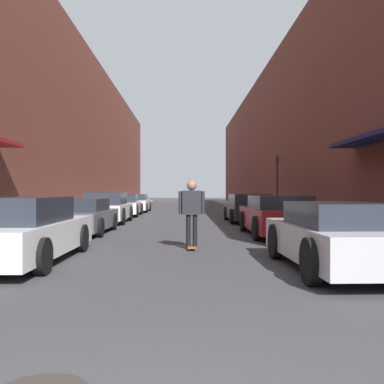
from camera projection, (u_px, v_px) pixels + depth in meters
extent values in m
plane|color=#38383A|center=(181.00, 215.00, 24.86)|extent=(127.55, 127.55, 0.00)
cube|color=gray|center=(111.00, 210.00, 30.57)|extent=(1.80, 57.98, 0.12)
cube|color=gray|center=(252.00, 210.00, 30.74)|extent=(1.80, 57.98, 0.12)
cube|color=brown|center=(70.00, 136.00, 30.51)|extent=(4.00, 57.98, 10.74)
cube|color=brown|center=(292.00, 139.00, 30.78)|extent=(4.00, 57.98, 10.25)
cube|color=#141947|center=(376.00, 138.00, 11.90)|extent=(1.00, 4.80, 0.12)
cube|color=silver|center=(22.00, 237.00, 8.52)|extent=(1.79, 4.49, 0.62)
cube|color=#232833|center=(18.00, 210.00, 8.29)|extent=(1.56, 2.34, 0.50)
cylinder|color=black|center=(8.00, 238.00, 9.89)|extent=(0.18, 0.64, 0.64)
cylinder|color=black|center=(82.00, 238.00, 9.92)|extent=(0.18, 0.64, 0.64)
cylinder|color=black|center=(42.00, 256.00, 7.15)|extent=(0.18, 0.64, 0.64)
cube|color=#515459|center=(82.00, 220.00, 14.22)|extent=(1.79, 4.05, 0.58)
cube|color=#232833|center=(80.00, 205.00, 14.01)|extent=(1.55, 2.12, 0.40)
cylinder|color=black|center=(67.00, 222.00, 15.45)|extent=(0.18, 0.61, 0.61)
cylinder|color=black|center=(114.00, 222.00, 15.48)|extent=(0.18, 0.61, 0.61)
cylinder|color=black|center=(44.00, 228.00, 12.96)|extent=(0.18, 0.61, 0.61)
cylinder|color=black|center=(100.00, 227.00, 12.98)|extent=(0.18, 0.61, 0.61)
cube|color=silver|center=(107.00, 211.00, 18.95)|extent=(1.77, 4.06, 0.62)
cube|color=#232833|center=(106.00, 199.00, 18.75)|extent=(1.56, 2.11, 0.53)
cylinder|color=black|center=(93.00, 213.00, 20.19)|extent=(0.18, 0.71, 0.71)
cylinder|color=black|center=(130.00, 213.00, 20.22)|extent=(0.18, 0.71, 0.71)
cylinder|color=black|center=(80.00, 216.00, 17.68)|extent=(0.18, 0.71, 0.71)
cylinder|color=black|center=(122.00, 216.00, 17.71)|extent=(0.18, 0.71, 0.71)
cube|color=silver|center=(124.00, 207.00, 24.14)|extent=(1.82, 4.08, 0.60)
cube|color=#232833|center=(123.00, 198.00, 23.94)|extent=(1.56, 2.14, 0.43)
cylinder|color=black|center=(113.00, 209.00, 25.38)|extent=(0.18, 0.68, 0.68)
cylinder|color=black|center=(141.00, 209.00, 25.41)|extent=(0.18, 0.68, 0.68)
cylinder|color=black|center=(105.00, 211.00, 22.87)|extent=(0.18, 0.68, 0.68)
cylinder|color=black|center=(136.00, 211.00, 22.90)|extent=(0.18, 0.68, 0.68)
cube|color=silver|center=(134.00, 205.00, 28.98)|extent=(1.97, 4.20, 0.63)
cube|color=#232833|center=(133.00, 197.00, 28.77)|extent=(1.73, 2.19, 0.40)
cylinder|color=black|center=(123.00, 207.00, 30.26)|extent=(0.18, 0.61, 0.61)
cylinder|color=black|center=(150.00, 207.00, 30.29)|extent=(0.18, 0.61, 0.61)
cylinder|color=black|center=(117.00, 208.00, 27.66)|extent=(0.18, 0.61, 0.61)
cylinder|color=black|center=(146.00, 208.00, 27.70)|extent=(0.18, 0.61, 0.61)
cube|color=#B7B7BC|center=(340.00, 242.00, 7.65)|extent=(1.87, 4.11, 0.61)
cube|color=#232833|center=(344.00, 214.00, 7.45)|extent=(1.63, 2.15, 0.41)
cylinder|color=black|center=(275.00, 241.00, 8.91)|extent=(0.18, 0.72, 0.72)
cylinder|color=black|center=(360.00, 241.00, 8.94)|extent=(0.18, 0.72, 0.72)
cylinder|color=black|center=(311.00, 261.00, 6.37)|extent=(0.18, 0.72, 0.72)
cube|color=maroon|center=(277.00, 219.00, 13.56)|extent=(1.84, 4.53, 0.67)
cube|color=#232833|center=(279.00, 202.00, 13.33)|extent=(1.62, 2.36, 0.40)
cylinder|color=black|center=(243.00, 221.00, 14.94)|extent=(0.18, 0.70, 0.70)
cylinder|color=black|center=(294.00, 221.00, 14.97)|extent=(0.18, 0.70, 0.70)
cylinder|color=black|center=(257.00, 228.00, 12.14)|extent=(0.18, 0.70, 0.70)
cylinder|color=black|center=(319.00, 228.00, 12.17)|extent=(0.18, 0.70, 0.70)
cube|color=#232326|center=(248.00, 211.00, 19.49)|extent=(1.91, 4.24, 0.62)
cube|color=#232833|center=(249.00, 199.00, 19.28)|extent=(1.65, 2.22, 0.47)
cylinder|color=black|center=(226.00, 213.00, 20.78)|extent=(0.18, 0.64, 0.64)
cylinder|color=black|center=(263.00, 213.00, 20.81)|extent=(0.18, 0.64, 0.64)
cylinder|color=black|center=(232.00, 217.00, 18.17)|extent=(0.18, 0.64, 0.64)
cylinder|color=black|center=(274.00, 217.00, 18.20)|extent=(0.18, 0.64, 0.64)
cube|color=brown|center=(192.00, 246.00, 10.36)|extent=(0.20, 0.78, 0.02)
cylinder|color=beige|center=(188.00, 247.00, 10.60)|extent=(0.03, 0.06, 0.06)
cylinder|color=beige|center=(195.00, 247.00, 10.61)|extent=(0.03, 0.06, 0.06)
cylinder|color=beige|center=(189.00, 249.00, 10.11)|extent=(0.03, 0.06, 0.06)
cylinder|color=beige|center=(195.00, 249.00, 10.11)|extent=(0.03, 0.06, 0.06)
cylinder|color=black|center=(188.00, 230.00, 10.35)|extent=(0.11, 0.11, 0.76)
cylinder|color=black|center=(195.00, 230.00, 10.36)|extent=(0.11, 0.11, 0.76)
cube|color=#232328|center=(192.00, 203.00, 10.35)|extent=(0.46, 0.20, 0.59)
sphere|color=#8C664C|center=(192.00, 185.00, 10.35)|extent=(0.24, 0.24, 0.24)
cylinder|color=#232328|center=(180.00, 203.00, 10.35)|extent=(0.09, 0.09, 0.55)
cylinder|color=#232328|center=(203.00, 203.00, 10.36)|extent=(0.09, 0.09, 0.55)
cylinder|color=#2D2D2D|center=(277.00, 185.00, 23.13)|extent=(0.10, 0.10, 3.23)
cube|color=#332D0F|center=(277.00, 159.00, 23.12)|extent=(0.16, 0.16, 0.45)
sphere|color=red|center=(278.00, 157.00, 23.03)|extent=(0.11, 0.11, 0.11)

